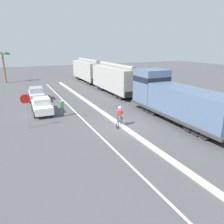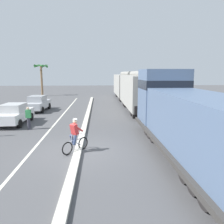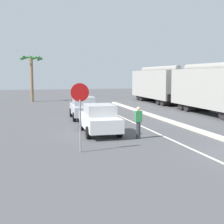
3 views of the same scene
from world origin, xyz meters
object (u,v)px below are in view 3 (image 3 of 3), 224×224
(hopper_car_lead, at_px, (216,89))
(parked_car_silver, at_px, (84,108))
(hopper_car_middle, at_px, (158,85))
(pedestrian_by_cars, at_px, (138,122))
(stop_sign, at_px, (80,104))
(palm_tree_near, at_px, (32,66))
(parked_car_white, at_px, (99,119))

(hopper_car_lead, height_order, parked_car_silver, hopper_car_lead)
(hopper_car_middle, height_order, pedestrian_by_cars, hopper_car_middle)
(hopper_car_lead, bearing_deg, hopper_car_middle, 90.00)
(stop_sign, distance_m, palm_tree_near, 25.98)
(palm_tree_near, xyz_separation_m, pedestrian_by_cars, (4.95, -23.79, -3.40))
(parked_car_white, bearing_deg, hopper_car_lead, 26.76)
(parked_car_silver, height_order, stop_sign, stop_sign)
(pedestrian_by_cars, bearing_deg, palm_tree_near, 101.76)
(parked_car_white, xyz_separation_m, parked_car_silver, (0.16, 6.04, 0.00))
(hopper_car_lead, bearing_deg, pedestrian_by_cars, -141.70)
(parked_car_white, bearing_deg, pedestrian_by_cars, -48.03)
(stop_sign, xyz_separation_m, pedestrian_by_cars, (3.28, 2.04, -1.18))
(parked_car_silver, distance_m, palm_tree_near, 16.68)
(parked_car_white, relative_size, pedestrian_by_cars, 2.62)
(stop_sign, bearing_deg, parked_car_white, 66.62)
(hopper_car_lead, distance_m, parked_car_silver, 10.72)
(hopper_car_lead, height_order, stop_sign, hopper_car_lead)
(parked_car_silver, relative_size, pedestrian_by_cars, 2.64)
(hopper_car_middle, xyz_separation_m, pedestrian_by_cars, (-9.17, -18.84, -1.23))
(hopper_car_middle, bearing_deg, pedestrian_by_cars, -115.95)
(hopper_car_lead, xyz_separation_m, parked_car_white, (-10.79, -5.44, -1.26))
(hopper_car_lead, xyz_separation_m, hopper_car_middle, (0.00, 11.60, 0.00))
(parked_car_silver, relative_size, palm_tree_near, 0.76)
(hopper_car_lead, height_order, pedestrian_by_cars, hopper_car_lead)
(parked_car_white, xyz_separation_m, stop_sign, (-1.66, -3.84, 1.21))
(stop_sign, bearing_deg, pedestrian_by_cars, 31.85)
(hopper_car_middle, bearing_deg, hopper_car_lead, -90.00)
(hopper_car_middle, distance_m, parked_car_silver, 15.35)
(pedestrian_by_cars, bearing_deg, hopper_car_middle, 64.05)
(palm_tree_near, bearing_deg, parked_car_silver, -77.64)
(parked_car_white, distance_m, pedestrian_by_cars, 2.42)
(hopper_car_middle, relative_size, palm_tree_near, 1.89)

